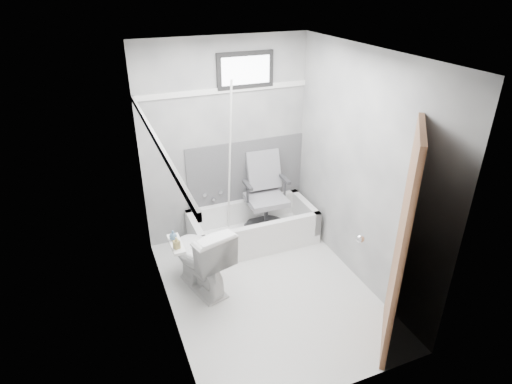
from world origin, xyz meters
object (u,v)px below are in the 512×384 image
soap_bottle_a (176,243)px  toilet (201,257)px  bathtub (253,227)px  door (453,259)px  office_chair (266,195)px  soap_bottle_b (173,235)px

soap_bottle_a → toilet: bearing=58.8°
bathtub → soap_bottle_a: 1.77m
soap_bottle_a → door: bearing=-29.3°
office_chair → toilet: size_ratio=1.21×
bathtub → office_chair: bearing=14.3°
door → soap_bottle_b: size_ratio=23.47×
toilet → soap_bottle_b: soap_bottle_b is taller
toilet → soap_bottle_a: soap_bottle_a is taller
bathtub → soap_bottle_a: bearing=-135.0°
soap_bottle_a → bathtub: bearing=45.0°
door → soap_bottle_b: (-1.92, 1.22, -0.04)m
toilet → door: (1.60, -1.61, 0.62)m
door → soap_bottle_a: bearing=150.7°
toilet → soap_bottle_a: size_ratio=7.13×
bathtub → door: size_ratio=0.75×
bathtub → office_chair: 0.43m
soap_bottle_b → toilet: bearing=50.4°
soap_bottle_b → office_chair: bearing=38.1°
office_chair → toilet: (-1.01, -0.65, -0.21)m
bathtub → toilet: (-0.81, -0.60, 0.17)m
office_chair → soap_bottle_b: (-1.33, -1.04, 0.37)m
door → soap_bottle_b: 2.27m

